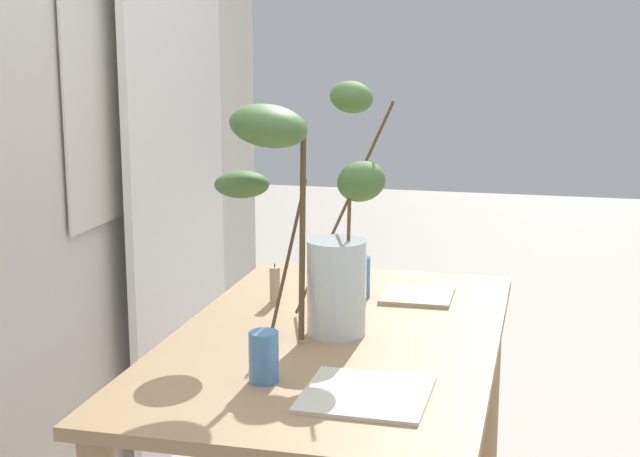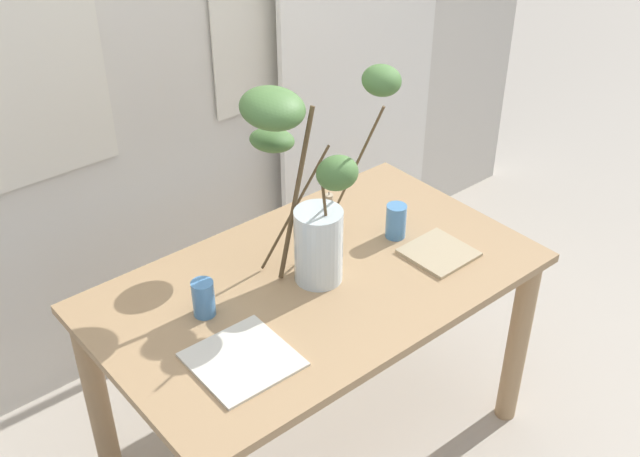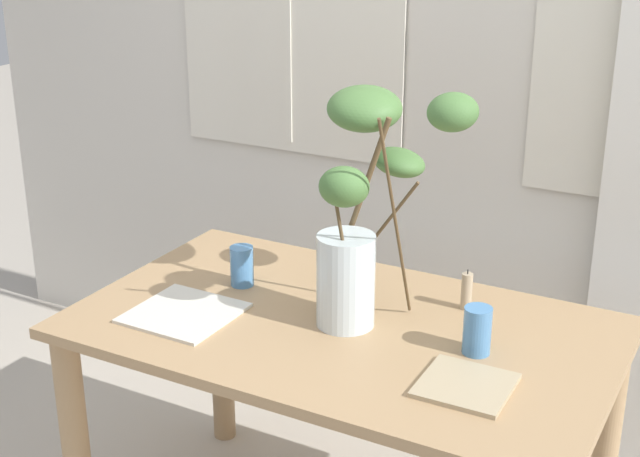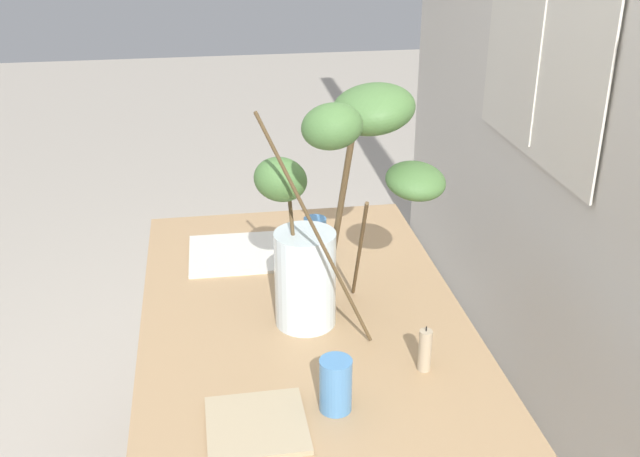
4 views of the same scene
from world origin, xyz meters
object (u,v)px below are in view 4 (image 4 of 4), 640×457
plate_square_right (257,425)px  pillar_candle (425,350)px  plate_square_left (234,254)px  drinking_glass_blue_right (336,385)px  vase_with_branches (333,209)px  drinking_glass_blue_left (315,236)px  dining_table (306,365)px

plate_square_right → pillar_candle: bearing=109.8°
plate_square_left → drinking_glass_blue_right: bearing=12.7°
plate_square_left → plate_square_right: plate_square_right is taller
vase_with_branches → pillar_candle: (0.24, 0.18, -0.27)m
vase_with_branches → plate_square_right: size_ratio=3.17×
drinking_glass_blue_left → drinking_glass_blue_right: bearing=-5.3°
dining_table → plate_square_right: plate_square_right is taller
plate_square_right → pillar_candle: size_ratio=1.78×
dining_table → plate_square_right: bearing=-21.5°
vase_with_branches → dining_table: bearing=-110.5°
dining_table → drinking_glass_blue_left: size_ratio=12.07×
dining_table → pillar_candle: (0.26, 0.24, 0.19)m
plate_square_right → vase_with_branches: bearing=149.1°
dining_table → drinking_glass_blue_left: drinking_glass_blue_left is taller
drinking_glass_blue_left → plate_square_right: size_ratio=0.57×
plate_square_right → drinking_glass_blue_left: bearing=162.7°
vase_with_branches → plate_square_right: vase_with_branches is taller
drinking_glass_blue_right → plate_square_right: bearing=-78.4°
dining_table → plate_square_left: (-0.41, -0.16, 0.15)m
plate_square_right → dining_table: bearing=158.5°
dining_table → plate_square_left: plate_square_left is taller
plate_square_left → plate_square_right: size_ratio=1.31×
vase_with_branches → plate_square_left: 0.58m
vase_with_branches → drinking_glass_blue_left: size_ratio=5.54×
dining_table → drinking_glass_blue_left: 0.43m
plate_square_right → pillar_candle: pillar_candle is taller
dining_table → drinking_glass_blue_left: bearing=167.4°
vase_with_branches → drinking_glass_blue_right: (0.35, -0.05, -0.26)m
plate_square_right → drinking_glass_blue_right: bearing=101.6°
pillar_candle → drinking_glass_blue_right: bearing=-64.5°
vase_with_branches → drinking_glass_blue_left: bearing=177.8°
dining_table → pillar_candle: bearing=43.1°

